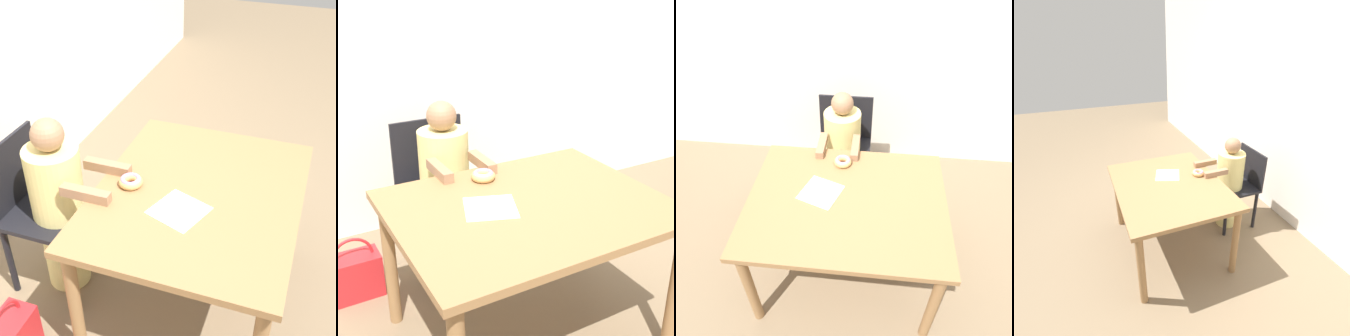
% 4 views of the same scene
% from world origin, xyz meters
% --- Properties ---
extents(ground_plane, '(12.00, 12.00, 0.00)m').
position_xyz_m(ground_plane, '(0.00, 0.00, 0.00)').
color(ground_plane, '#7A664C').
extents(wall_back, '(8.00, 0.05, 2.50)m').
position_xyz_m(wall_back, '(0.00, 1.37, 1.25)').
color(wall_back, silver).
rests_on(wall_back, ground_plane).
extents(dining_table, '(1.15, 0.93, 0.71)m').
position_xyz_m(dining_table, '(0.00, 0.00, 0.62)').
color(dining_table, olive).
rests_on(dining_table, ground_plane).
extents(chair, '(0.43, 0.42, 0.85)m').
position_xyz_m(chair, '(-0.10, 0.81, 0.46)').
color(chair, black).
rests_on(chair, ground_plane).
extents(child_figure, '(0.28, 0.49, 1.01)m').
position_xyz_m(child_figure, '(-0.10, 0.70, 0.50)').
color(child_figure, '#E0D17F').
rests_on(child_figure, ground_plane).
extents(donut, '(0.11, 0.11, 0.04)m').
position_xyz_m(donut, '(-0.06, 0.31, 0.73)').
color(donut, tan).
rests_on(donut, dining_table).
extents(napkin, '(0.28, 0.28, 0.00)m').
position_xyz_m(napkin, '(-0.16, 0.04, 0.71)').
color(napkin, white).
rests_on(napkin, dining_table).
extents(handbag, '(0.27, 0.16, 0.35)m').
position_xyz_m(handbag, '(-0.64, 0.70, 0.13)').
color(handbag, red).
rests_on(handbag, ground_plane).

